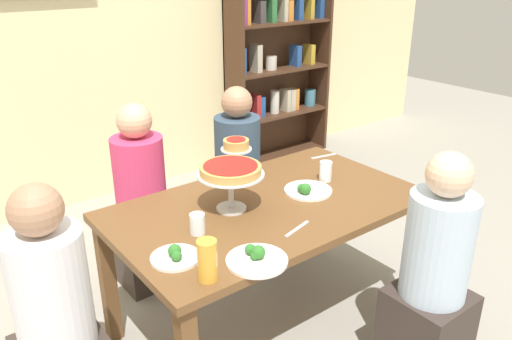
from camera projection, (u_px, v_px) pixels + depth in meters
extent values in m
plane|color=gray|center=(267.00, 321.00, 2.88)|extent=(12.00, 12.00, 0.00)
cube|color=beige|center=(91.00, 27.00, 3.95)|extent=(8.00, 0.12, 2.80)
cube|color=brown|center=(268.00, 207.00, 2.60)|extent=(1.57, 0.93, 0.04)
cube|color=brown|center=(414.00, 256.00, 2.86)|extent=(0.07, 0.07, 0.70)
cube|color=brown|center=(108.00, 282.00, 2.63)|extent=(0.07, 0.07, 0.70)
cube|color=brown|center=(314.00, 205.00, 3.45)|extent=(0.07, 0.07, 0.70)
cube|color=#422819|center=(234.00, 54.00, 4.58)|extent=(0.03, 0.30, 2.20)
cube|color=#422819|center=(320.00, 43.00, 5.18)|extent=(0.03, 0.30, 2.20)
cube|color=#422819|center=(270.00, 46.00, 4.98)|extent=(1.10, 0.02, 2.20)
cube|color=#422819|center=(278.00, 154.00, 5.30)|extent=(1.04, 0.28, 0.02)
cube|color=#422819|center=(278.00, 113.00, 5.13)|extent=(1.04, 0.28, 0.02)
cube|color=#422819|center=(279.00, 69.00, 4.96)|extent=(1.04, 0.28, 0.02)
cube|color=#422819|center=(280.00, 23.00, 4.79)|extent=(1.04, 0.28, 0.02)
cube|color=#3D3838|center=(240.00, 109.00, 4.81)|extent=(0.06, 0.13, 0.23)
cube|color=maroon|center=(255.00, 106.00, 4.91)|extent=(0.05, 0.13, 0.22)
cube|color=navy|center=(260.00, 107.00, 4.95)|extent=(0.06, 0.10, 0.19)
cylinder|color=beige|center=(275.00, 102.00, 5.05)|extent=(0.09, 0.09, 0.23)
cube|color=#B2A88E|center=(285.00, 100.00, 5.13)|extent=(0.05, 0.13, 0.22)
cube|color=#B2A88E|center=(290.00, 100.00, 5.16)|extent=(0.06, 0.13, 0.21)
cube|color=orange|center=(294.00, 99.00, 5.20)|extent=(0.04, 0.12, 0.21)
cylinder|color=#3D7084|center=(310.00, 97.00, 5.33)|extent=(0.12, 0.12, 0.17)
cube|color=navy|center=(240.00, 61.00, 4.64)|extent=(0.06, 0.13, 0.24)
cube|color=#B2A88E|center=(256.00, 58.00, 4.74)|extent=(0.06, 0.13, 0.25)
cylinder|color=beige|center=(271.00, 63.00, 4.87)|extent=(0.11, 0.11, 0.13)
cube|color=navy|center=(295.00, 56.00, 5.03)|extent=(0.06, 0.13, 0.20)
cube|color=#B7932D|center=(309.00, 54.00, 5.13)|extent=(0.05, 0.13, 0.19)
cube|color=#7A3370|center=(240.00, 10.00, 4.47)|extent=(0.07, 0.13, 0.25)
cube|color=orange|center=(245.00, 11.00, 4.51)|extent=(0.04, 0.13, 0.23)
cube|color=#3D3838|center=(259.00, 12.00, 4.61)|extent=(0.06, 0.13, 0.20)
cube|color=#2D6B38|center=(270.00, 9.00, 4.68)|extent=(0.06, 0.13, 0.23)
cube|color=#B2A88E|center=(282.00, 7.00, 4.75)|extent=(0.05, 0.13, 0.25)
cube|color=orange|center=(287.00, 11.00, 4.80)|extent=(0.06, 0.13, 0.18)
cube|color=navy|center=(297.00, 8.00, 4.86)|extent=(0.06, 0.13, 0.21)
cube|color=#B7932D|center=(309.00, 5.00, 4.94)|extent=(0.05, 0.13, 0.26)
cube|color=navy|center=(318.00, 4.00, 5.01)|extent=(0.06, 0.13, 0.26)
cube|color=#382D28|center=(425.00, 332.00, 2.46)|extent=(0.34, 0.34, 0.45)
cylinder|color=silver|center=(438.00, 247.00, 2.28)|extent=(0.30, 0.30, 0.50)
sphere|color=beige|center=(449.00, 175.00, 2.14)|extent=(0.20, 0.20, 0.20)
cylinder|color=silver|center=(51.00, 290.00, 1.98)|extent=(0.30, 0.30, 0.50)
sphere|color=#A87A5B|center=(36.00, 210.00, 1.84)|extent=(0.20, 0.20, 0.20)
cube|color=#382D28|center=(238.00, 218.00, 3.54)|extent=(0.34, 0.34, 0.45)
cylinder|color=#33475B|center=(238.00, 154.00, 3.36)|extent=(0.30, 0.30, 0.50)
sphere|color=#A87A5B|center=(237.00, 102.00, 3.23)|extent=(0.20, 0.20, 0.20)
cube|color=#382D28|center=(146.00, 248.00, 3.17)|extent=(0.34, 0.34, 0.45)
cylinder|color=#D63866|center=(140.00, 178.00, 2.99)|extent=(0.30, 0.30, 0.50)
sphere|color=tan|center=(134.00, 121.00, 2.85)|extent=(0.20, 0.20, 0.20)
cylinder|color=silver|center=(231.00, 208.00, 2.53)|extent=(0.15, 0.15, 0.01)
cylinder|color=silver|center=(231.00, 191.00, 2.49)|extent=(0.03, 0.03, 0.17)
cylinder|color=silver|center=(231.00, 174.00, 2.46)|extent=(0.33, 0.33, 0.01)
cylinder|color=tan|center=(231.00, 170.00, 2.45)|extent=(0.30, 0.30, 0.04)
cylinder|color=maroon|center=(230.00, 166.00, 2.44)|extent=(0.26, 0.26, 0.00)
cylinder|color=silver|center=(237.00, 179.00, 2.87)|extent=(0.15, 0.15, 0.01)
cylinder|color=silver|center=(236.00, 164.00, 2.83)|extent=(0.03, 0.03, 0.17)
cylinder|color=silver|center=(236.00, 149.00, 2.80)|extent=(0.17, 0.17, 0.01)
cylinder|color=tan|center=(236.00, 144.00, 2.79)|extent=(0.14, 0.14, 0.05)
cylinder|color=maroon|center=(236.00, 139.00, 2.78)|extent=(0.11, 0.11, 0.00)
cylinder|color=white|center=(308.00, 191.00, 2.72)|extent=(0.25, 0.25, 0.01)
sphere|color=#2D7028|center=(302.00, 188.00, 2.67)|extent=(0.05, 0.05, 0.05)
sphere|color=#2D7028|center=(305.00, 189.00, 2.65)|extent=(0.06, 0.06, 0.06)
cylinder|color=white|center=(175.00, 258.00, 2.11)|extent=(0.21, 0.21, 0.01)
sphere|color=#2D7028|center=(177.00, 256.00, 2.07)|extent=(0.04, 0.04, 0.04)
sphere|color=#2D7028|center=(175.00, 251.00, 2.09)|extent=(0.06, 0.06, 0.06)
cylinder|color=white|center=(257.00, 261.00, 2.09)|extent=(0.26, 0.26, 0.01)
sphere|color=#2D7028|center=(250.00, 249.00, 2.11)|extent=(0.05, 0.05, 0.05)
sphere|color=#2D7028|center=(258.00, 252.00, 2.08)|extent=(0.06, 0.06, 0.06)
sphere|color=#2D7028|center=(255.00, 255.00, 2.07)|extent=(0.04, 0.04, 0.04)
cylinder|color=gold|center=(207.00, 260.00, 1.95)|extent=(0.08, 0.08, 0.17)
cylinder|color=white|center=(326.00, 171.00, 2.84)|extent=(0.07, 0.07, 0.11)
cylinder|color=white|center=(197.00, 224.00, 2.29)|extent=(0.07, 0.07, 0.10)
cube|color=silver|center=(297.00, 229.00, 2.34)|extent=(0.18, 0.06, 0.00)
cube|color=silver|center=(324.00, 156.00, 3.20)|extent=(0.18, 0.05, 0.00)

